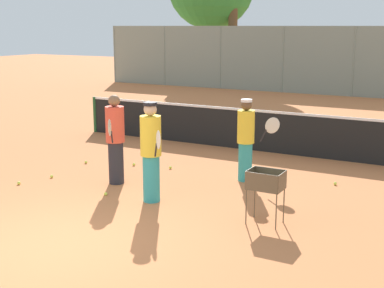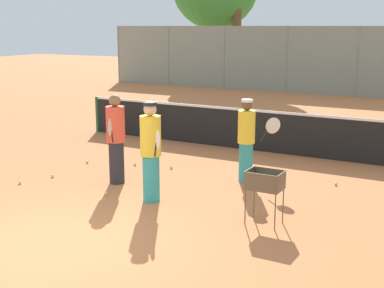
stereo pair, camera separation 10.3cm
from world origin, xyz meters
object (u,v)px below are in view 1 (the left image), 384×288
tennis_net (246,128)px  player_yellow_shirt (115,139)px  player_white_outfit (246,139)px  player_red_cap (151,151)px  ball_cart (267,184)px

tennis_net → player_yellow_shirt: size_ratio=5.51×
tennis_net → player_yellow_shirt: player_yellow_shirt is taller
player_white_outfit → player_red_cap: 2.28m
tennis_net → player_red_cap: (0.14, -4.71, 0.39)m
player_white_outfit → player_yellow_shirt: bearing=-161.5°
player_white_outfit → player_red_cap: bearing=-129.7°
player_white_outfit → player_red_cap: size_ratio=0.93×
tennis_net → ball_cart: size_ratio=11.25×
tennis_net → player_white_outfit: size_ratio=5.87×
player_white_outfit → player_red_cap: (-0.98, -2.06, 0.07)m
player_white_outfit → player_yellow_shirt: 2.66m
ball_cart → player_white_outfit: bearing=120.9°
ball_cart → player_red_cap: bearing=178.9°
player_red_cap → player_yellow_shirt: size_ratio=1.01×
player_yellow_shirt → ball_cart: player_yellow_shirt is taller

